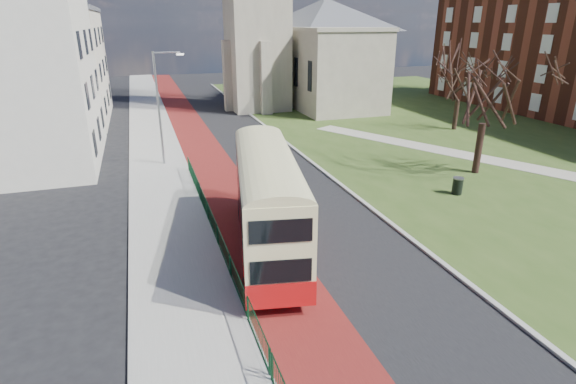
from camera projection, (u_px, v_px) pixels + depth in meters
name	position (u px, v px, depth m)	size (l,w,h in m)	color
ground	(305.00, 277.00, 18.75)	(160.00, 160.00, 0.00)	black
road_carriageway	(238.00, 151.00, 36.94)	(9.00, 120.00, 0.01)	black
bus_lane	(205.00, 154.00, 36.15)	(3.40, 120.00, 0.01)	#591414
pavement_west	(156.00, 158.00, 35.02)	(4.00, 120.00, 0.12)	gray
kerb_west	(182.00, 155.00, 35.60)	(0.25, 120.00, 0.13)	#999993
kerb_east	(284.00, 140.00, 40.04)	(0.25, 80.00, 0.13)	#999993
grass_green	(469.00, 126.00, 45.88)	(40.00, 80.00, 0.04)	#31491A
footpath	(510.00, 164.00, 33.46)	(2.20, 36.00, 0.03)	#9E998C
pedestrian_railing	(217.00, 235.00, 21.24)	(0.07, 24.00, 1.12)	#0C371D
street_block_near	(14.00, 74.00, 31.86)	(10.30, 14.30, 13.00)	silver
street_block_far	(51.00, 65.00, 46.33)	(10.30, 16.30, 11.50)	beige
streetlamp	(160.00, 103.00, 31.82)	(2.13, 0.18, 8.00)	gray
bus	(267.00, 198.00, 20.19)	(4.51, 11.12, 4.53)	#B61012
winter_tree_near	(489.00, 82.00, 29.46)	(8.06, 8.06, 8.98)	black
winter_tree_far	(461.00, 75.00, 42.50)	(6.52, 6.52, 7.49)	black
litter_bin	(458.00, 186.00, 27.52)	(0.77, 0.77, 1.06)	black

